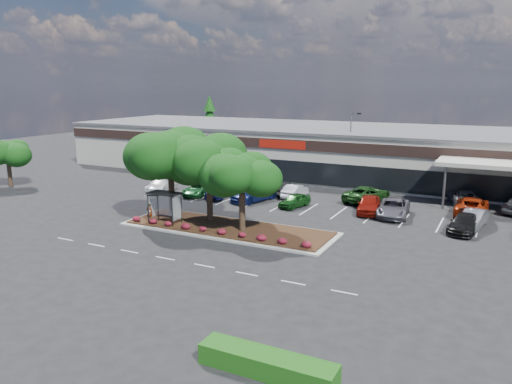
% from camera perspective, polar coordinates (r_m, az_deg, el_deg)
% --- Properties ---
extents(ground, '(160.00, 160.00, 0.00)m').
position_cam_1_polar(ground, '(37.30, -3.63, -6.28)').
color(ground, black).
rests_on(ground, ground).
extents(retail_store, '(80.40, 25.20, 6.25)m').
position_cam_1_polar(retail_store, '(67.35, 11.21, 4.61)').
color(retail_store, beige).
rests_on(retail_store, ground).
extents(landscape_island, '(18.00, 6.00, 0.26)m').
position_cam_1_polar(landscape_island, '(41.52, -3.21, -4.16)').
color(landscape_island, '#A8A8A3').
rests_on(landscape_island, ground).
extents(lane_markings, '(33.12, 20.06, 0.01)m').
position_cam_1_polar(lane_markings, '(46.25, 2.78, -2.59)').
color(lane_markings, silver).
rests_on(lane_markings, ground).
extents(shrub_row, '(17.00, 0.80, 0.50)m').
position_cam_1_polar(shrub_row, '(39.68, -4.74, -4.38)').
color(shrub_row, maroon).
rests_on(shrub_row, landscape_island).
extents(bus_shelter, '(2.75, 1.55, 2.59)m').
position_cam_1_polar(bus_shelter, '(43.10, -10.29, -0.73)').
color(bus_shelter, black).
rests_on(bus_shelter, landscape_island).
extents(island_tree_west, '(7.20, 7.20, 7.89)m').
position_cam_1_polar(island_tree_west, '(44.23, -9.70, 2.14)').
color(island_tree_west, '#133B0E').
rests_on(island_tree_west, landscape_island).
extents(island_tree_mid, '(6.60, 6.60, 7.32)m').
position_cam_1_polar(island_tree_mid, '(42.89, -5.36, 1.56)').
color(island_tree_mid, '#133B0E').
rests_on(island_tree_mid, landscape_island).
extents(island_tree_east, '(5.80, 5.80, 6.50)m').
position_cam_1_polar(island_tree_east, '(39.72, -1.61, 0.14)').
color(island_tree_east, '#133B0E').
rests_on(island_tree_east, landscape_island).
extents(hedge_south_east, '(6.00, 1.30, 0.90)m').
position_cam_1_polar(hedge_south_east, '(21.92, 1.28, -19.05)').
color(hedge_south_east, '#144B11').
rests_on(hedge_south_east, ground).
extents(tree_west_far, '(4.80, 4.80, 5.61)m').
position_cam_1_polar(tree_west_far, '(65.33, -26.44, 3.02)').
color(tree_west_far, '#133B0E').
rests_on(tree_west_far, ground).
extents(conifer_north_west, '(4.40, 4.40, 10.00)m').
position_cam_1_polar(conifer_north_west, '(90.53, -5.30, 7.87)').
color(conifer_north_west, '#133B0E').
rests_on(conifer_north_west, ground).
extents(person_waiting, '(0.61, 0.43, 1.59)m').
position_cam_1_polar(person_waiting, '(43.75, -12.06, -2.29)').
color(person_waiting, '#594C47').
rests_on(person_waiting, landscape_island).
extents(light_pole, '(1.43, 0.50, 8.64)m').
position_cam_1_polar(light_pole, '(61.32, 10.78, 4.50)').
color(light_pole, '#A8A8A3').
rests_on(light_pole, ground).
extents(car_0, '(3.26, 5.64, 1.54)m').
position_cam_1_polar(car_0, '(57.10, -10.81, 0.85)').
color(car_0, white).
rests_on(car_0, ground).
extents(car_1, '(2.90, 5.05, 1.33)m').
position_cam_1_polar(car_1, '(54.47, -6.65, 0.33)').
color(car_1, '#195625').
rests_on(car_1, ground).
extents(car_2, '(3.05, 5.03, 1.60)m').
position_cam_1_polar(car_2, '(53.26, -4.36, 0.25)').
color(car_2, navy).
rests_on(car_2, ground).
extents(car_3, '(3.95, 6.25, 1.69)m').
position_cam_1_polar(car_3, '(51.47, -0.19, -0.09)').
color(car_3, navy).
rests_on(car_3, ground).
extents(car_4, '(2.44, 4.15, 1.33)m').
position_cam_1_polar(car_4, '(49.03, 4.43, -0.96)').
color(car_4, '#134614').
rests_on(car_4, ground).
extents(car_5, '(2.73, 5.13, 1.66)m').
position_cam_1_polar(car_5, '(47.79, 12.78, -1.38)').
color(car_5, maroon).
rests_on(car_5, ground).
extents(car_6, '(3.15, 5.86, 1.57)m').
position_cam_1_polar(car_6, '(47.12, 15.43, -1.77)').
color(car_6, '#5C5A62').
rests_on(car_6, ground).
extents(car_7, '(2.29, 4.71, 1.49)m').
position_cam_1_polar(car_7, '(45.83, 23.60, -2.81)').
color(car_7, '#5B5B63').
rests_on(car_7, ground).
extents(car_8, '(2.51, 5.12, 1.43)m').
position_cam_1_polar(car_8, '(44.08, 22.69, -3.34)').
color(car_8, black).
rests_on(car_8, ground).
extents(car_9, '(2.13, 5.26, 1.70)m').
position_cam_1_polar(car_9, '(59.58, -3.57, 1.59)').
color(car_9, '#AFB3BD').
rests_on(car_9, ground).
extents(car_10, '(3.32, 5.19, 1.64)m').
position_cam_1_polar(car_10, '(57.60, -1.58, 1.22)').
color(car_10, '#130C52').
rests_on(car_10, ground).
extents(car_11, '(2.03, 4.44, 1.41)m').
position_cam_1_polar(car_11, '(54.36, 3.16, 0.41)').
color(car_11, black).
rests_on(car_11, ground).
extents(car_12, '(1.55, 4.38, 1.44)m').
position_cam_1_polar(car_12, '(53.04, 4.47, 0.11)').
color(car_12, '#B6B8C2').
rests_on(car_12, ground).
extents(car_14, '(4.28, 6.50, 1.66)m').
position_cam_1_polar(car_14, '(52.11, 12.57, -0.24)').
color(car_14, '#1A4416').
rests_on(car_14, ground).
extents(car_15, '(3.84, 5.83, 1.49)m').
position_cam_1_polar(car_15, '(54.15, 22.66, -0.53)').
color(car_15, slate).
rests_on(car_15, ground).
extents(car_16, '(2.86, 6.06, 1.67)m').
position_cam_1_polar(car_16, '(50.00, 23.44, -1.49)').
color(car_16, '#A1290C').
rests_on(car_16, ground).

